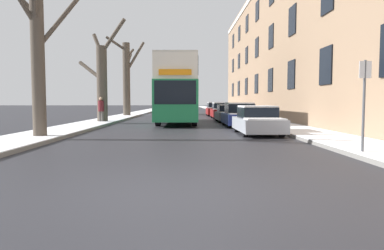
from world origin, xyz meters
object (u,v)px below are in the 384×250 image
at_px(oncoming_van, 166,104).
at_px(street_sign_post, 364,102).
at_px(bare_tree_left_1, 102,79).
at_px(bare_tree_left_2, 127,76).
at_px(parked_car_0, 257,121).
at_px(parked_car_3, 221,111).
at_px(double_decker_bus, 177,88).
at_px(parked_car_2, 229,114).
at_px(parked_car_1, 239,115).
at_px(bare_tree_left_0, 37,55).
at_px(pedestrian_left_sidewalk, 101,109).
at_px(parked_car_4, 216,110).

xyz_separation_m(oncoming_van, street_sign_post, (6.97, -32.16, 0.25)).
relative_size(bare_tree_left_1, bare_tree_left_2, 0.88).
relative_size(parked_car_0, parked_car_3, 0.93).
bearing_deg(double_decker_bus, parked_car_2, 20.99).
bearing_deg(parked_car_1, oncoming_van, 105.25).
distance_m(bare_tree_left_0, parked_car_0, 9.58).
xyz_separation_m(parked_car_1, pedestrian_left_sidewalk, (-8.99, 2.72, 0.33)).
distance_m(bare_tree_left_1, parked_car_4, 15.95).
distance_m(bare_tree_left_0, pedestrian_left_sidewalk, 10.17).
bearing_deg(bare_tree_left_0, bare_tree_left_2, 90.48).
bearing_deg(parked_car_3, street_sign_post, -86.35).
bearing_deg(pedestrian_left_sidewalk, oncoming_van, -78.92).
bearing_deg(bare_tree_left_0, double_decker_bus, 64.18).
distance_m(bare_tree_left_0, parked_car_4, 25.11).
bearing_deg(parked_car_0, pedestrian_left_sidewalk, 138.85).
relative_size(bare_tree_left_2, parked_car_1, 1.95).
bearing_deg(oncoming_van, bare_tree_left_0, -97.02).
height_order(bare_tree_left_0, street_sign_post, bare_tree_left_0).
distance_m(parked_car_4, pedestrian_left_sidewalk, 16.14).
xyz_separation_m(bare_tree_left_2, parked_car_4, (9.16, 1.95, -3.39)).
xyz_separation_m(parked_car_2, oncoming_van, (-5.57, 15.54, 0.62)).
height_order(bare_tree_left_1, street_sign_post, bare_tree_left_1).
height_order(bare_tree_left_0, bare_tree_left_2, bare_tree_left_2).
bearing_deg(double_decker_bus, pedestrian_left_sidewalk, -172.06).
bearing_deg(bare_tree_left_0, parked_car_3, 62.68).
bearing_deg(parked_car_4, parked_car_3, -90.00).
bearing_deg(parked_car_4, double_decker_bus, -106.83).
bearing_deg(parked_car_0, parked_car_1, 90.00).
distance_m(bare_tree_left_2, parked_car_3, 10.55).
bearing_deg(parked_car_3, oncoming_van, 118.51).
bearing_deg(street_sign_post, bare_tree_left_0, 156.43).
height_order(parked_car_1, oncoming_van, oncoming_van).
distance_m(oncoming_van, pedestrian_left_sidewalk, 18.05).
height_order(bare_tree_left_0, oncoming_van, bare_tree_left_0).
distance_m(bare_tree_left_2, street_sign_post, 28.07).
bearing_deg(bare_tree_left_2, pedestrian_left_sidewalk, -89.18).
bearing_deg(pedestrian_left_sidewalk, bare_tree_left_1, -66.50).
relative_size(parked_car_1, parked_car_4, 1.00).
height_order(bare_tree_left_1, parked_car_0, bare_tree_left_1).
xyz_separation_m(bare_tree_left_0, parked_car_4, (8.98, 23.31, -2.58)).
distance_m(parked_car_1, parked_car_4, 16.12).
height_order(bare_tree_left_2, pedestrian_left_sidewalk, bare_tree_left_2).
height_order(parked_car_2, parked_car_4, parked_car_4).
distance_m(double_decker_bus, pedestrian_left_sidewalk, 5.41).
bearing_deg(parked_car_0, parked_car_2, 90.00).
bearing_deg(bare_tree_left_0, oncoming_van, 82.98).
bearing_deg(parked_car_0, parked_car_3, 90.00).
height_order(parked_car_4, oncoming_van, oncoming_van).
bearing_deg(double_decker_bus, bare_tree_left_1, -177.00).
height_order(parked_car_1, parked_car_2, parked_car_1).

